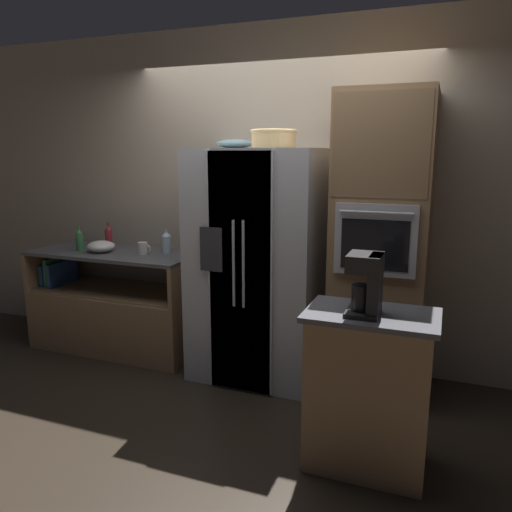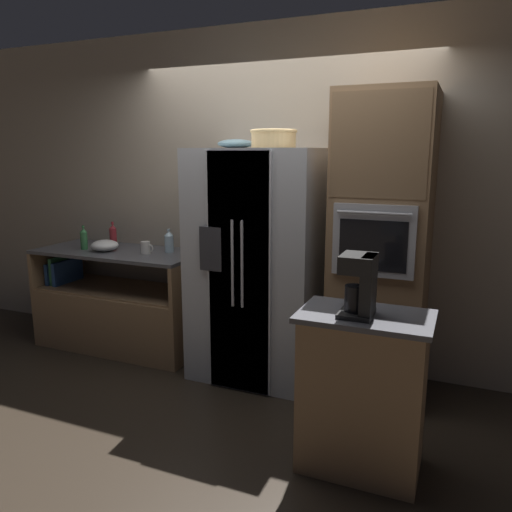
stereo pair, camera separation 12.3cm
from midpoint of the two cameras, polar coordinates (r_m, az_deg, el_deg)
The scene contains 14 objects.
ground_plane at distance 4.19m, azimuth -0.48°, elevation -13.34°, with size 20.00×20.00×0.00m, color black.
wall_back at distance 4.24m, azimuth 1.81°, elevation 6.68°, with size 12.00×0.06×2.80m.
counter_left at distance 4.81m, azimuth -16.18°, elevation -6.29°, with size 1.53×0.68×0.91m.
refrigerator at distance 3.94m, azimuth -0.62°, elevation -1.03°, with size 0.98×0.80×1.81m.
wall_oven at distance 3.72m, azimuth 13.19°, elevation 0.97°, with size 0.65×0.73×2.19m.
island_counter at distance 2.97m, azimuth 11.50°, elevation -14.79°, with size 0.72×0.46×0.92m.
wicker_basket at distance 3.72m, azimuth 1.07°, elevation 13.33°, with size 0.34×0.34×0.13m.
fruit_bowl at distance 4.00m, azimuth -3.33°, elevation 12.69°, with size 0.29×0.29×0.07m.
bottle_tall at distance 4.86m, azimuth -17.18°, elevation 2.18°, with size 0.07×0.07×0.23m.
bottle_short at distance 4.79m, azimuth -20.24°, elevation 1.77°, with size 0.06×0.06×0.22m.
bottle_wide at distance 4.47m, azimuth -10.98°, elevation 1.60°, with size 0.08×0.08×0.21m.
mug at distance 4.44m, azimuth -13.56°, elevation 0.84°, with size 0.12×0.08×0.11m.
mixing_bowl at distance 4.66m, azimuth -18.03°, elevation 1.05°, with size 0.24×0.24×0.10m.
coffee_maker at distance 2.70m, azimuth 11.41°, elevation -2.91°, with size 0.18×0.21×0.33m.
Camera 1 is at (1.34, -3.55, 1.78)m, focal length 35.00 mm.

